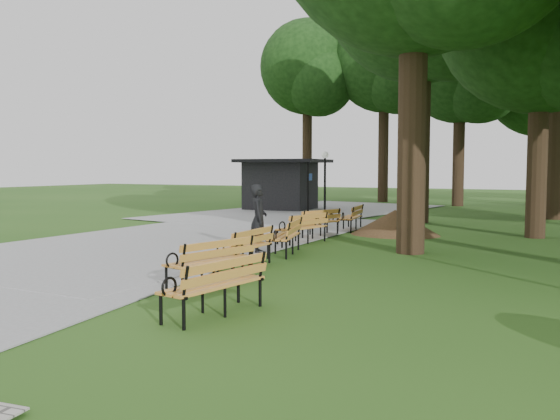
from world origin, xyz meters
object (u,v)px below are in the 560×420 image
at_px(bench_2, 243,248).
at_px(bench_3, 284,237).
at_px(bench_6, 350,218).
at_px(bench_5, 315,223).
at_px(bench_0, 213,285).
at_px(lamp_post, 325,169).
at_px(dirt_mound, 395,222).
at_px(kiosk, 281,185).
at_px(person, 259,219).
at_px(bench_1, 210,261).
at_px(lawn_tree_1, 542,9).
at_px(bench_4, 302,228).

distance_m(bench_2, bench_3, 2.20).
bearing_deg(bench_6, bench_5, -16.21).
distance_m(bench_0, bench_6, 12.06).
height_order(lamp_post, bench_3, lamp_post).
relative_size(dirt_mound, bench_3, 1.26).
xyz_separation_m(kiosk, bench_6, (6.49, -7.92, -0.85)).
distance_m(lamp_post, bench_0, 17.82).
bearing_deg(bench_3, bench_0, 1.88).
height_order(person, dirt_mound, person).
xyz_separation_m(bench_1, bench_5, (-1.15, 7.84, 0.00)).
height_order(bench_3, lawn_tree_1, lawn_tree_1).
relative_size(kiosk, bench_1, 2.17).
distance_m(kiosk, bench_6, 10.27).
relative_size(bench_3, bench_6, 1.00).
bearing_deg(bench_0, bench_2, -146.42).
xyz_separation_m(dirt_mound, bench_3, (-1.39, -5.36, 0.04)).
distance_m(bench_1, bench_6, 10.08).
relative_size(bench_1, bench_6, 1.00).
bearing_deg(bench_6, person, -9.42).
height_order(bench_0, lawn_tree_1, lawn_tree_1).
bearing_deg(bench_1, kiosk, -142.86).
distance_m(lamp_post, bench_4, 9.62).
xyz_separation_m(bench_3, lawn_tree_1, (5.48, 6.48, 6.45)).
bearing_deg(bench_6, dirt_mound, 63.38).
distance_m(dirt_mound, bench_2, 7.67).
bearing_deg(dirt_mound, kiosk, 133.97).
bearing_deg(bench_2, bench_5, -172.40).
distance_m(dirt_mound, bench_4, 3.75).
height_order(dirt_mound, bench_3, bench_3).
bearing_deg(bench_4, bench_5, -156.99).
distance_m(person, lawn_tree_1, 10.85).
bearing_deg(bench_0, person, -147.99).
distance_m(person, bench_0, 6.20).
bearing_deg(bench_0, lawn_tree_1, 173.01).
bearing_deg(bench_6, bench_1, -2.37).
height_order(person, lamp_post, lamp_post).
bearing_deg(bench_4, kiosk, -137.93).
xyz_separation_m(bench_1, bench_4, (-0.87, 6.16, 0.00)).
relative_size(bench_2, bench_4, 1.00).
height_order(lamp_post, lawn_tree_1, lawn_tree_1).
bearing_deg(bench_1, bench_6, -160.43).
relative_size(bench_6, lawn_tree_1, 0.19).
xyz_separation_m(kiosk, bench_1, (7.29, -17.96, -0.85)).
relative_size(bench_4, bench_6, 1.00).
relative_size(bench_5, bench_6, 1.00).
height_order(bench_2, bench_5, same).
xyz_separation_m(kiosk, lawn_tree_1, (12.33, -7.42, 5.60)).
xyz_separation_m(bench_2, lawn_tree_1, (5.40, 8.68, 6.45)).
height_order(bench_2, bench_4, same).
height_order(person, kiosk, kiosk).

